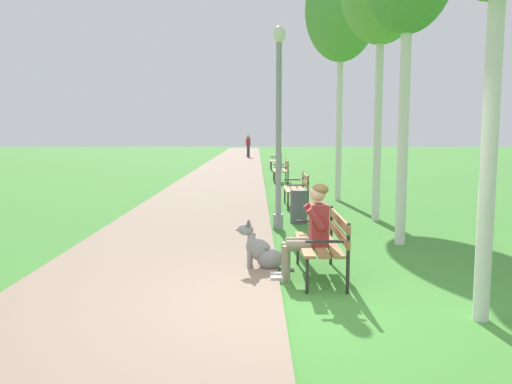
{
  "coord_description": "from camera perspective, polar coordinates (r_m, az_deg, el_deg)",
  "views": [
    {
      "loc": [
        -0.48,
        -5.4,
        1.91
      ],
      "look_at": [
        -0.47,
        3.25,
        0.9
      ],
      "focal_mm": 36.39,
      "sensor_mm": 36.0,
      "label": 1
    }
  ],
  "objects": [
    {
      "name": "park_bench_far",
      "position": [
        19.51,
        2.81,
        2.56
      ],
      "size": [
        0.55,
        1.5,
        0.85
      ],
      "color": "olive",
      "rests_on": "ground"
    },
    {
      "name": "park_bench_mid",
      "position": [
        13.2,
        4.58,
        0.57
      ],
      "size": [
        0.55,
        1.5,
        0.85
      ],
      "color": "olive",
      "rests_on": "ground"
    },
    {
      "name": "person_seated_on_near_bench",
      "position": [
        6.7,
        5.9,
        -3.97
      ],
      "size": [
        0.74,
        0.49,
        1.25
      ],
      "color": "gray",
      "rests_on": "ground"
    },
    {
      "name": "litter_bin",
      "position": [
        10.89,
        4.67,
        -1.59
      ],
      "size": [
        0.36,
        0.36,
        0.7
      ],
      "primitive_type": "cylinder",
      "color": "#515156",
      "rests_on": "ground"
    },
    {
      "name": "lamp_post_near",
      "position": [
        10.05,
        2.43,
        7.25
      ],
      "size": [
        0.24,
        0.24,
        3.89
      ],
      "color": "gray",
      "rests_on": "ground"
    },
    {
      "name": "birch_tree_fourth",
      "position": [
        14.85,
        9.27,
        19.13
      ],
      "size": [
        1.94,
        2.14,
        6.55
      ],
      "color": "silver",
      "rests_on": "ground"
    },
    {
      "name": "park_bench_furthest",
      "position": [
        25.89,
        2.24,
        3.57
      ],
      "size": [
        0.55,
        1.5,
        0.85
      ],
      "color": "olive",
      "rests_on": "ground"
    },
    {
      "name": "paved_path",
      "position": [
        29.5,
        -2.7,
        3.0
      ],
      "size": [
        3.29,
        60.0,
        0.04
      ],
      "primitive_type": "cube",
      "color": "gray",
      "rests_on": "ground"
    },
    {
      "name": "dog_grey",
      "position": [
        7.23,
        0.63,
        -6.55
      ],
      "size": [
        0.83,
        0.34,
        0.71
      ],
      "color": "gray",
      "rests_on": "ground"
    },
    {
      "name": "park_bench_near",
      "position": [
        6.86,
        7.52,
        -5.17
      ],
      "size": [
        0.55,
        1.5,
        0.85
      ],
      "color": "olive",
      "rests_on": "ground"
    },
    {
      "name": "ground_plane",
      "position": [
        5.75,
        4.82,
        -12.78
      ],
      "size": [
        120.0,
        120.0,
        0.0
      ],
      "primitive_type": "plane",
      "color": "#478E38"
    },
    {
      "name": "pedestrian_distant",
      "position": [
        37.9,
        -0.93,
        5.06
      ],
      "size": [
        0.32,
        0.22,
        1.65
      ],
      "color": "#383842",
      "rests_on": "ground"
    }
  ]
}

